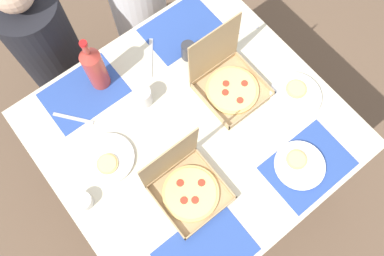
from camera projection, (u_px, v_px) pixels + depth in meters
ground_plane at (192, 170)px, 2.39m from camera, size 6.00×6.00×0.00m
dining_table at (192, 136)px, 1.79m from camera, size 1.26×1.19×0.75m
placemat_near_left at (206, 252)px, 1.51m from camera, size 0.36×0.26×0.00m
placemat_near_right at (308, 166)px, 1.63m from camera, size 0.36×0.26×0.00m
placemat_far_left at (84, 93)px, 1.75m from camera, size 0.36×0.26×0.00m
placemat_far_right at (181, 28)px, 1.88m from camera, size 0.36×0.26×0.00m
pizza_box_corner_right at (186, 186)px, 1.56m from camera, size 0.27×0.27×0.31m
pizza_box_center at (228, 81)px, 1.72m from camera, size 0.28×0.29×0.31m
plate_middle at (299, 165)px, 1.63m from camera, size 0.22×0.22×0.03m
plate_far_right at (108, 159)px, 1.63m from camera, size 0.23×0.23×0.03m
plate_near_left at (295, 95)px, 1.74m from camera, size 0.24×0.24×0.03m
soda_bottle at (95, 67)px, 1.65m from camera, size 0.09×0.09×0.32m
cup_dark at (143, 96)px, 1.70m from camera, size 0.08×0.08×0.09m
cup_red at (188, 51)px, 1.78m from camera, size 0.06×0.06×0.09m
condiment_bowl at (84, 201)px, 1.56m from camera, size 0.07×0.07×0.05m
knife_by_near_right at (238, 32)px, 1.87m from camera, size 0.20×0.09×0.00m
knife_by_far_right at (151, 58)px, 1.82m from camera, size 0.14×0.18×0.00m
fork_by_far_left at (73, 118)px, 1.71m from camera, size 0.13×0.16×0.00m
diner_left_seat at (55, 58)px, 2.08m from camera, size 0.32×0.32×1.15m
diner_right_seat at (138, 3)px, 2.18m from camera, size 0.32×0.32×1.19m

